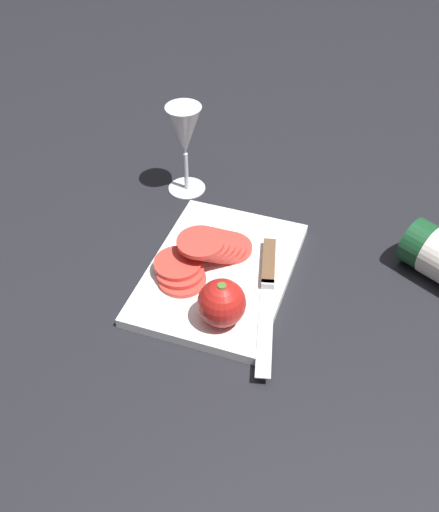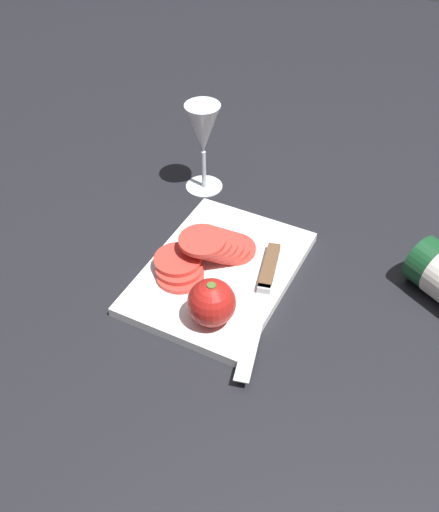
# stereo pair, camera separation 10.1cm
# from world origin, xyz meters

# --- Properties ---
(ground_plane) EXTENTS (3.00, 3.00, 0.00)m
(ground_plane) POSITION_xyz_m (0.00, 0.00, 0.00)
(ground_plane) COLOR black
(cutting_board) EXTENTS (0.33, 0.24, 0.02)m
(cutting_board) POSITION_xyz_m (-0.02, -0.03, 0.01)
(cutting_board) COLOR white
(cutting_board) RESTS_ON ground_plane
(wine_glass) EXTENTS (0.08, 0.08, 0.19)m
(wine_glass) POSITION_xyz_m (-0.24, -0.18, 0.13)
(wine_glass) COLOR silver
(wine_glass) RESTS_ON ground_plane
(whole_tomato) EXTENTS (0.08, 0.08, 0.08)m
(whole_tomato) POSITION_xyz_m (0.09, 0.01, 0.06)
(whole_tomato) COLOR red
(whole_tomato) RESTS_ON cutting_board
(knife) EXTENTS (0.29, 0.09, 0.01)m
(knife) POSITION_xyz_m (-0.02, 0.05, 0.02)
(knife) COLOR silver
(knife) RESTS_ON cutting_board
(tomato_slice_stack_near) EXTENTS (0.13, 0.12, 0.05)m
(tomato_slice_stack_near) POSITION_xyz_m (-0.05, -0.05, 0.04)
(tomato_slice_stack_near) COLOR #D63D33
(tomato_slice_stack_near) RESTS_ON cutting_board
(tomato_slice_stack_far) EXTENTS (0.10, 0.10, 0.02)m
(tomato_slice_stack_far) POSITION_xyz_m (0.02, -0.09, 0.03)
(tomato_slice_stack_far) COLOR #D63D33
(tomato_slice_stack_far) RESTS_ON cutting_board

